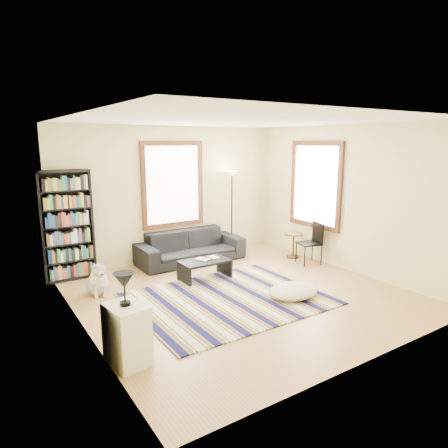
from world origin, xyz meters
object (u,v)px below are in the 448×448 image
bookshelf (67,226)px  white_cabinet (127,334)px  floor_lamp (232,213)px  sofa (191,247)px  dog (97,278)px  coffee_table (205,270)px  folding_chair (309,244)px  floor_cushion (293,291)px  side_table (293,245)px

bookshelf → white_cabinet: size_ratio=2.86×
bookshelf → floor_lamp: size_ratio=1.08×
bookshelf → sofa: bearing=-6.5°
white_cabinet → dog: (0.30, 2.28, -0.06)m
coffee_table → white_cabinet: size_ratio=1.29×
sofa → floor_lamp: size_ratio=1.21×
white_cabinet → folding_chair: bearing=11.4°
bookshelf → dog: bearing=-79.6°
floor_cushion → floor_lamp: size_ratio=0.47×
bookshelf → coffee_table: size_ratio=2.22×
side_table → dog: dog is taller
floor_lamp → folding_chair: floor_lamp is taller
sofa → coffee_table: (-0.30, -1.10, -0.15)m
sofa → coffee_table: 1.15m
floor_lamp → folding_chair: 1.85m
bookshelf → white_cabinet: (-0.10, -3.34, -0.65)m
bookshelf → side_table: bearing=-15.4°
sofa → coffee_table: sofa is taller
folding_chair → dog: (-4.15, 0.66, -0.14)m
coffee_table → white_cabinet: white_cabinet is taller
white_cabinet → bookshelf: bearing=79.7°
sofa → floor_lamp: (1.11, 0.10, 0.60)m
folding_chair → dog: 4.21m
folding_chair → floor_cushion: bearing=-126.6°
sofa → folding_chair: folding_chair is taller
white_cabinet → dog: 2.30m
folding_chair → white_cabinet: (-4.45, -1.62, -0.08)m
floor_cushion → floor_lamp: (0.65, 2.74, 0.82)m
coffee_table → floor_lamp: size_ratio=0.48×
floor_lamp → white_cabinet: size_ratio=2.66×
floor_lamp → white_cabinet: (-3.58, -3.17, -0.58)m
sofa → floor_lamp: floor_lamp is taller
bookshelf → floor_cushion: size_ratio=2.28×
coffee_table → floor_lamp: (1.41, 1.20, 0.75)m
floor_cushion → dog: size_ratio=1.53×
floor_cushion → folding_chair: (1.52, 1.19, 0.32)m
side_table → folding_chair: bearing=-95.6°
side_table → sofa: bearing=155.2°
floor_cushion → bookshelf: bearing=134.2°
side_table → white_cabinet: bearing=-154.6°
floor_lamp → bookshelf: bearing=177.2°
side_table → floor_lamp: bearing=131.5°
floor_lamp → white_cabinet: bearing=-138.5°
coffee_table → floor_lamp: floor_lamp is taller
side_table → dog: 4.21m
floor_cushion → folding_chair: bearing=38.2°
floor_cushion → sofa: bearing=99.9°
coffee_table → dog: 1.90m
floor_cushion → white_cabinet: size_ratio=1.25×
bookshelf → floor_cushion: bearing=-45.8°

